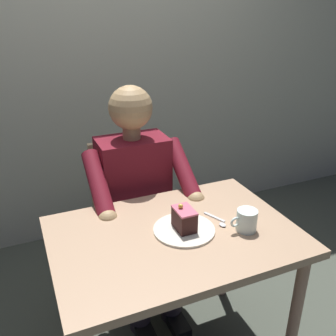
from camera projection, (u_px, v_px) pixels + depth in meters
cafe_rear_panel at (89, 18)px, 2.34m from camera, size 6.40×0.12×3.00m
dining_table at (175, 252)px, 1.57m from camera, size 1.00×0.70×0.72m
chair at (130, 211)px, 2.16m from camera, size 0.42×0.42×0.88m
seated_person at (139, 200)px, 1.95m from camera, size 0.53×0.58×1.23m
dessert_plate at (184, 230)px, 1.54m from camera, size 0.26×0.26×0.01m
cake_slice at (184, 219)px, 1.52m from camera, size 0.07×0.11×0.11m
coffee_cup at (246, 220)px, 1.53m from camera, size 0.12×0.09×0.09m
dessert_spoon at (219, 221)px, 1.61m from camera, size 0.05×0.14×0.01m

